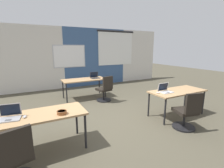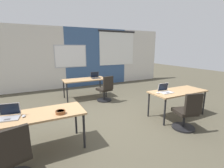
% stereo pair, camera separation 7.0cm
% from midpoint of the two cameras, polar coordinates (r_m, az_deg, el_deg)
% --- Properties ---
extents(ground_plane, '(24.00, 24.00, 0.00)m').
position_cam_midpoint_polar(ground_plane, '(4.44, 0.07, -12.28)').
color(ground_plane, '#4C4738').
extents(back_wall_assembly, '(10.00, 0.27, 2.80)m').
position_cam_midpoint_polar(back_wall_assembly, '(8.02, -13.42, 9.00)').
color(back_wall_assembly, silver).
rests_on(back_wall_assembly, ground).
extents(desk_near_left, '(1.60, 0.70, 0.72)m').
position_cam_midpoint_polar(desk_near_left, '(3.23, -23.89, -10.53)').
color(desk_near_left, tan).
rests_on(desk_near_left, ground).
extents(desk_near_right, '(1.60, 0.70, 0.72)m').
position_cam_midpoint_polar(desk_near_right, '(4.81, 22.47, -2.91)').
color(desk_near_right, tan).
rests_on(desk_near_right, ground).
extents(desk_far_center, '(1.60, 0.70, 0.72)m').
position_cam_midpoint_polar(desk_far_center, '(6.19, -9.20, 1.19)').
color(desk_far_center, tan).
rests_on(desk_far_center, ground).
extents(laptop_near_right_inner, '(0.34, 0.29, 0.23)m').
position_cam_midpoint_polar(laptop_near_right_inner, '(4.51, 18.66, -2.17)').
color(laptop_near_right_inner, silver).
rests_on(laptop_near_right_inner, desk_near_right).
extents(mouse_near_right_inner, '(0.06, 0.10, 0.03)m').
position_cam_midpoint_polar(mouse_near_right_inner, '(4.34, 16.23, -3.00)').
color(mouse_near_right_inner, '#B2B2B7').
rests_on(mouse_near_right_inner, desk_near_right).
extents(chair_near_right_inner, '(0.54, 0.59, 0.92)m').
position_cam_midpoint_polar(chair_near_right_inner, '(4.16, 25.20, -9.69)').
color(chair_near_right_inner, black).
rests_on(chair_near_right_inner, ground).
extents(laptop_far_right, '(0.33, 0.27, 0.24)m').
position_cam_midpoint_polar(laptop_far_right, '(6.31, -5.50, 2.54)').
color(laptop_far_right, '#333338').
rests_on(laptop_far_right, desk_far_center).
extents(chair_far_right, '(0.52, 0.57, 0.92)m').
position_cam_midpoint_polar(chair_far_right, '(5.75, -2.02, -2.42)').
color(chair_far_right, black).
rests_on(chair_far_right, ground).
extents(laptop_near_left_end, '(0.37, 0.32, 0.24)m').
position_cam_midpoint_polar(laptop_near_left_end, '(3.23, -32.04, -9.28)').
color(laptop_near_left_end, '#9E9EA3').
rests_on(laptop_near_left_end, desk_near_left).
extents(mouse_near_left_end, '(0.07, 0.11, 0.03)m').
position_cam_midpoint_polar(mouse_near_left_end, '(3.16, -28.07, -9.90)').
color(mouse_near_left_end, '#B2B2B7').
rests_on(mouse_near_left_end, desk_near_left).
extents(chair_near_left_end, '(0.54, 0.60, 0.92)m').
position_cam_midpoint_polar(chair_near_left_end, '(2.76, -30.96, -22.15)').
color(chair_near_left_end, black).
rests_on(chair_near_left_end, ground).
extents(snack_bowl, '(0.18, 0.18, 0.06)m').
position_cam_midpoint_polar(snack_bowl, '(3.05, -17.04, -9.34)').
color(snack_bowl, brown).
rests_on(snack_bowl, desk_near_left).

